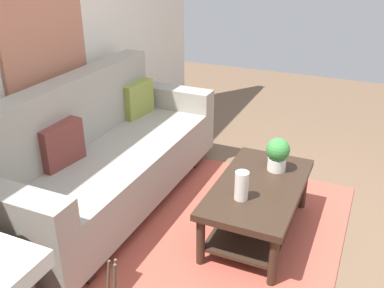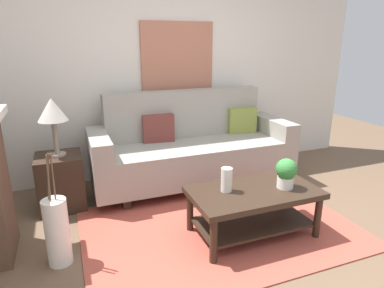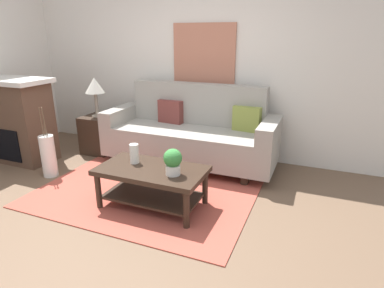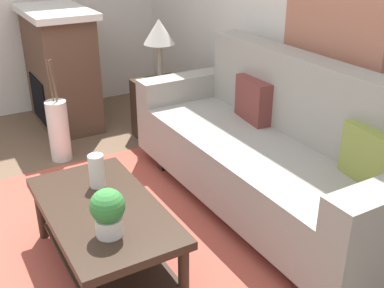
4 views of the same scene
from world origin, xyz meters
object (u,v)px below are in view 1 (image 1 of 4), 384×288
Objects in this scene: potted_plant_tabletop at (278,153)px; couch at (106,157)px; throw_pillow_maroon at (61,144)px; throw_pillow_olive at (137,99)px; tabletop_vase at (242,186)px; coffee_table at (258,198)px; framed_painting at (43,28)px.

couch is at bearing 105.13° from potted_plant_tabletop.
couch is 0.46m from throw_pillow_maroon.
couch is 0.78m from throw_pillow_olive.
throw_pillow_maroon is 1.37× the size of potted_plant_tabletop.
throw_pillow_maroon is 1.35m from tabletop_vase.
coffee_table is 4.20× the size of potted_plant_tabletop.
potted_plant_tabletop is at bearing -13.33° from tabletop_vase.
tabletop_vase is 0.79× the size of potted_plant_tabletop.
framed_painting reaches higher than couch.
coffee_table is at bearing -87.14° from framed_painting.
couch is at bearing -170.26° from throw_pillow_olive.
throw_pillow_maroon is 1.74× the size of tabletop_vase.
framed_painting is at bearing 90.00° from couch.
framed_painting is (-0.73, 0.34, 0.75)m from throw_pillow_olive.
coffee_table is at bearing -86.09° from couch.
potted_plant_tabletop is at bearing -78.71° from framed_painting.
throw_pillow_maroon is 1.61m from potted_plant_tabletop.
coffee_table is 5.33× the size of tabletop_vase.
throw_pillow_olive is at bearing 75.47° from potted_plant_tabletop.
throw_pillow_maroon is (-0.36, 0.13, 0.25)m from couch.
framed_painting is (-0.36, 1.78, 0.86)m from potted_plant_tabletop.
framed_painting reaches higher than throw_pillow_olive.
coffee_table is (-0.64, -1.38, -0.37)m from throw_pillow_olive.
coffee_table is 0.38m from potted_plant_tabletop.
coffee_table is at bearing -14.56° from tabletop_vase.
couch reaches higher than potted_plant_tabletop.
tabletop_vase is 0.23× the size of framed_painting.
throw_pillow_olive is 1.49m from potted_plant_tabletop.
throw_pillow_maroon is 0.90m from framed_painting.
throw_pillow_olive is (1.09, 0.00, 0.00)m from throw_pillow_maroon.
throw_pillow_olive is 1.37× the size of potted_plant_tabletop.
potted_plant_tabletop is at bearing -63.44° from throw_pillow_maroon.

